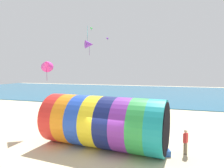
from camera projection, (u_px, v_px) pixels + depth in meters
ground_plane at (108, 154)px, 13.07m from camera, size 120.00×120.00×0.00m
sea at (157, 93)px, 48.14m from camera, size 120.00×40.00×0.10m
giant_inflatable_tube at (104, 122)px, 14.12m from camera, size 9.00×4.40×3.64m
kite_handler at (186, 142)px, 12.95m from camera, size 0.34×0.42×1.64m
kite_green_parafoil at (91, 28)px, 22.14m from camera, size 0.41×0.68×0.33m
kite_cyan_diamond at (87, 31)px, 30.29m from camera, size 0.45×0.95×2.48m
kite_purple_delta at (89, 44)px, 26.22m from camera, size 1.51×1.51×1.99m
kite_purple_parafoil at (107, 38)px, 29.86m from camera, size 0.41×0.81×0.44m
kite_magenta_delta at (47, 64)px, 18.03m from camera, size 1.68×1.82×2.24m
bystander_near_water at (162, 115)px, 21.00m from camera, size 0.38×0.42×1.55m
cooler_box at (167, 153)px, 12.82m from camera, size 0.51×0.61×0.36m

